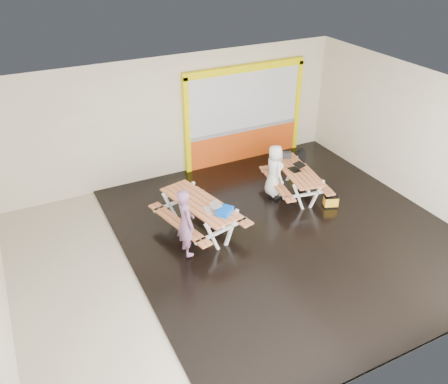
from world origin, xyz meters
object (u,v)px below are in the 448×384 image
toolbox (284,155)px  fluke_bag (331,201)px  laptop_left (212,208)px  backpack (300,156)px  person_left (186,222)px  dark_case (277,193)px  picnic_table_left (199,209)px  person_right (274,171)px  blue_pouch (225,211)px  picnic_table_right (296,176)px  laptop_right (296,168)px

toolbox → fluke_bag: (0.37, -1.73, -0.68)m
laptop_left → backpack: laptop_left is taller
person_left → dark_case: person_left is taller
picnic_table_left → backpack: bearing=17.6°
person_left → backpack: size_ratio=3.75×
backpack → dark_case: backpack is taller
person_right → toolbox: size_ratio=3.39×
fluke_bag → laptop_left: bearing=178.7°
person_left → person_right: (3.06, 1.28, -0.08)m
person_right → backpack: size_ratio=3.31×
fluke_bag → person_left: bearing=-177.8°
person_right → laptop_left: person_right is taller
person_right → blue_pouch: person_right is taller
blue_pouch → picnic_table_left: bearing=114.5°
person_left → dark_case: 3.48m
laptop_left → picnic_table_right: bearing=16.8°
person_right → toolbox: (0.70, 0.60, 0.05)m
backpack → fluke_bag: (-0.15, -1.68, -0.53)m
toolbox → dark_case: toolbox is taller
laptop_right → dark_case: 0.88m
picnic_table_right → picnic_table_left: bearing=-171.8°
picnic_table_left → laptop_left: (0.12, -0.45, 0.26)m
picnic_table_right → person_left: 3.82m
blue_pouch → dark_case: bearing=29.6°
person_left → laptop_left: bearing=-71.1°
person_right → laptop_right: person_right is taller
dark_case → picnic_table_right: bearing=-15.3°
backpack → dark_case: bearing=-152.2°
picnic_table_left → backpack: size_ratio=5.75×
person_right → toolbox: bearing=-44.6°
laptop_right → toolbox: size_ratio=0.90×
person_right → backpack: (1.21, 0.55, -0.10)m
picnic_table_left → picnic_table_right: (3.02, 0.43, -0.06)m
picnic_table_right → laptop_right: laptop_right is taller
picnic_table_right → person_right: size_ratio=1.54×
dark_case → fluke_bag: bearing=-48.3°
picnic_table_left → person_left: bearing=-132.4°
laptop_left → fluke_bag: bearing=-1.3°
toolbox → person_left: bearing=-153.4°
dark_case → fluke_bag: fluke_bag is taller
laptop_left → dark_case: bearing=22.7°
picnic_table_right → backpack: size_ratio=5.11×
person_left → fluke_bag: 4.19m
picnic_table_right → blue_pouch: (-2.71, -1.13, 0.32)m
picnic_table_right → person_left: person_left is taller
person_left → toolbox: bearing=-62.1°
laptop_right → dark_case: bearing=165.8°
laptop_left → fluke_bag: (3.39, -0.08, -0.72)m
picnic_table_left → blue_pouch: (0.32, -0.69, 0.26)m
blue_pouch → person_right: bearing=31.4°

